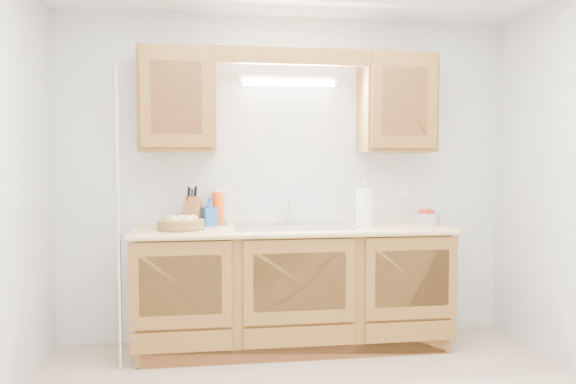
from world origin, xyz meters
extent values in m
cube|color=silver|center=(0.00, 1.50, 1.25)|extent=(3.50, 0.02, 2.50)
cube|color=silver|center=(0.00, -1.50, 1.25)|extent=(3.50, 0.02, 2.50)
cube|color=olive|center=(0.00, 1.20, 0.44)|extent=(2.20, 0.60, 0.86)
cube|color=tan|center=(0.00, 1.19, 0.88)|extent=(2.30, 0.63, 0.04)
cube|color=olive|center=(-0.83, 1.33, 1.83)|extent=(0.55, 0.33, 0.75)
cube|color=olive|center=(0.83, 1.33, 1.83)|extent=(0.55, 0.33, 0.75)
cube|color=olive|center=(0.00, 1.19, 2.14)|extent=(2.20, 0.05, 0.12)
cylinder|color=white|center=(0.00, 1.40, 1.98)|extent=(0.70, 0.05, 0.05)
cube|color=white|center=(0.00, 1.43, 2.01)|extent=(0.76, 0.06, 0.05)
cube|color=#9E9EA3|center=(0.00, 1.21, 0.90)|extent=(0.84, 0.46, 0.01)
cube|color=#9E9EA3|center=(-0.21, 1.21, 0.82)|extent=(0.39, 0.40, 0.16)
cube|color=#9E9EA3|center=(0.21, 1.21, 0.82)|extent=(0.39, 0.40, 0.16)
cylinder|color=silver|center=(0.00, 1.41, 0.92)|extent=(0.06, 0.06, 0.04)
cylinder|color=silver|center=(0.00, 1.41, 1.00)|extent=(0.02, 0.02, 0.16)
cylinder|color=silver|center=(0.00, 1.35, 1.09)|extent=(0.02, 0.12, 0.02)
cylinder|color=white|center=(0.12, 1.41, 0.96)|extent=(0.03, 0.03, 0.12)
cylinder|color=silver|center=(-1.20, 0.94, 1.00)|extent=(0.03, 0.03, 2.00)
cube|color=white|center=(0.95, 1.49, 1.15)|extent=(0.08, 0.01, 0.12)
cylinder|color=olive|center=(-0.81, 1.15, 0.94)|extent=(0.42, 0.42, 0.06)
sphere|color=#D8C67F|center=(-0.86, 1.12, 0.97)|extent=(0.08, 0.08, 0.08)
sphere|color=#D8C67F|center=(-0.76, 1.11, 0.97)|extent=(0.08, 0.08, 0.08)
sphere|color=tan|center=(-0.72, 1.19, 0.96)|extent=(0.08, 0.08, 0.08)
sphere|color=#9D2511|center=(-0.83, 1.21, 0.96)|extent=(0.07, 0.07, 0.07)
sphere|color=#72A53F|center=(-0.90, 1.18, 0.96)|extent=(0.07, 0.07, 0.07)
sphere|color=#D8C67F|center=(-0.81, 1.15, 0.97)|extent=(0.08, 0.08, 0.08)
sphere|color=#9D2511|center=(-0.78, 1.24, 0.96)|extent=(0.07, 0.07, 0.07)
cube|color=olive|center=(-0.73, 1.34, 1.01)|extent=(0.15, 0.20, 0.24)
cylinder|color=black|center=(-0.76, 1.32, 1.13)|extent=(0.02, 0.04, 0.09)
cylinder|color=black|center=(-0.73, 1.32, 1.13)|extent=(0.02, 0.04, 0.09)
cylinder|color=black|center=(-0.71, 1.32, 1.14)|extent=(0.02, 0.04, 0.09)
cylinder|color=black|center=(-0.75, 1.36, 1.14)|extent=(0.02, 0.04, 0.09)
cylinder|color=black|center=(-0.71, 1.36, 1.15)|extent=(0.02, 0.04, 0.09)
cylinder|color=black|center=(-0.76, 1.39, 1.15)|extent=(0.02, 0.04, 0.09)
cylinder|color=black|center=(-0.71, 1.39, 1.15)|extent=(0.02, 0.04, 0.09)
cylinder|color=#FD4E0E|center=(-0.54, 1.44, 1.03)|extent=(0.11, 0.11, 0.25)
cylinder|color=white|center=(-0.54, 1.44, 1.16)|extent=(0.09, 0.09, 0.01)
imported|color=#225BAC|center=(-0.61, 1.35, 1.00)|extent=(0.12, 0.12, 0.21)
cube|color=#CC333F|center=(-0.54, 1.44, 0.90)|extent=(0.12, 0.08, 0.01)
cube|color=green|center=(-0.54, 1.44, 0.91)|extent=(0.12, 0.08, 0.02)
cylinder|color=silver|center=(0.54, 1.18, 0.91)|extent=(0.16, 0.16, 0.01)
cylinder|color=silver|center=(0.54, 1.18, 1.06)|extent=(0.02, 0.02, 0.32)
cylinder|color=white|center=(0.54, 1.18, 1.04)|extent=(0.16, 0.16, 0.27)
sphere|color=silver|center=(0.54, 1.18, 1.22)|extent=(0.02, 0.02, 0.02)
cylinder|color=silver|center=(1.03, 1.23, 0.94)|extent=(0.26, 0.26, 0.09)
sphere|color=#9D2511|center=(1.00, 1.23, 0.99)|extent=(0.06, 0.06, 0.06)
sphere|color=#9D2511|center=(1.06, 1.25, 0.99)|extent=(0.06, 0.06, 0.06)
sphere|color=#9D2511|center=(1.03, 1.21, 0.99)|extent=(0.06, 0.06, 0.06)
sphere|color=#9D2511|center=(1.06, 1.22, 0.99)|extent=(0.06, 0.06, 0.06)
camera|label=1|loc=(-0.62, -2.85, 1.37)|focal=35.00mm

